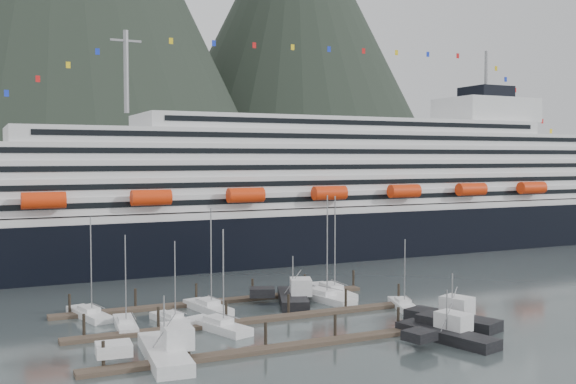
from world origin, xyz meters
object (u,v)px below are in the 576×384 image
sailboat_d (322,298)px  trawler_e (292,297)px  sailboat_a (172,320)px  trawler_d (451,318)px  sailboat_e (89,315)px  trawler_c (446,334)px  sailboat_b (125,325)px  cruise_ship (309,200)px  sailboat_h (403,305)px  trawler_a (163,351)px  sailboat_f (208,308)px  sailboat_g (331,292)px  sailboat_c (219,327)px

sailboat_d → trawler_e: size_ratio=1.32×
sailboat_a → trawler_d: size_ratio=0.87×
sailboat_e → trawler_e: size_ratio=1.14×
sailboat_a → trawler_c: sailboat_a is taller
sailboat_b → sailboat_e: sailboat_e is taller
cruise_ship → sailboat_h: 55.94m
trawler_a → trawler_c: size_ratio=1.05×
trawler_a → sailboat_f: bearing=-25.2°
sailboat_e → sailboat_f: size_ratio=0.94×
sailboat_h → trawler_d: 10.97m
sailboat_d → sailboat_e: (-33.56, 3.77, -0.03)m
trawler_d → trawler_e: trawler_e is taller
cruise_ship → sailboat_b: size_ratio=16.97×
sailboat_e → sailboat_d: bearing=-110.3°
sailboat_h → trawler_e: bearing=73.0°
sailboat_f → trawler_d: sailboat_f is taller
sailboat_a → sailboat_f: sailboat_f is taller
sailboat_f → sailboat_b: bearing=99.0°
sailboat_h → trawler_d: sailboat_h is taller
sailboat_g → trawler_c: size_ratio=1.20×
sailboat_a → trawler_d: sailboat_a is taller
trawler_d → sailboat_b: bearing=46.5°
sailboat_c → sailboat_a: bearing=16.8°
sailboat_e → sailboat_f: bearing=-114.7°
sailboat_e → sailboat_f: (15.82, -3.04, 0.02)m
sailboat_e → sailboat_g: size_ratio=0.88×
trawler_d → sailboat_g: bearing=-8.9°
sailboat_h → sailboat_c: bearing=109.8°
sailboat_b → trawler_e: size_ratio=0.98×
sailboat_a → sailboat_g: bearing=-89.1°
sailboat_a → sailboat_h: (32.40, -5.49, -0.01)m
sailboat_d → sailboat_c: bearing=102.9°
sailboat_b → sailboat_e: (-3.32, 7.62, 0.02)m
sailboat_d → trawler_c: 26.14m
cruise_ship → sailboat_e: size_ratio=14.68×
trawler_a → sailboat_c: bearing=-40.6°
trawler_e → sailboat_h: bearing=-104.4°
sailboat_h → trawler_e: (-13.18, 9.47, 0.58)m
sailboat_b → sailboat_f: 13.31m
sailboat_b → sailboat_g: 34.35m
sailboat_a → sailboat_c: sailboat_c is taller
sailboat_d → sailboat_f: (-17.74, 0.74, -0.00)m
sailboat_e → sailboat_f: 16.11m
sailboat_f → sailboat_g: size_ratio=0.94×
sailboat_a → trawler_e: bearing=-91.7°
sailboat_e → trawler_c: bearing=-143.2°
sailboat_g → trawler_e: sailboat_g is taller
trawler_a → trawler_e: 31.11m
sailboat_b → sailboat_g: sailboat_g is taller
sailboat_f → trawler_a: (-11.66, -19.88, 0.51)m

